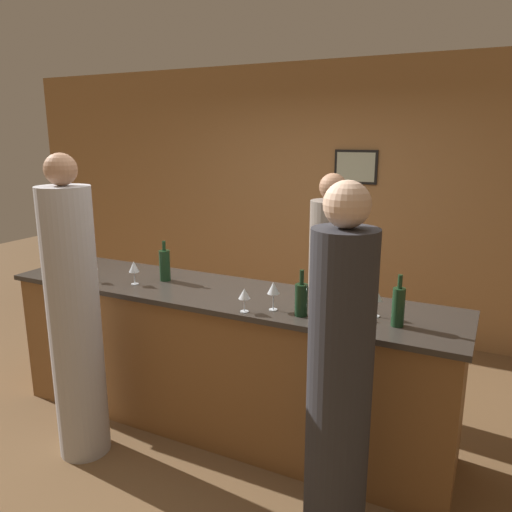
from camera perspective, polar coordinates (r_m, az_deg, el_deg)
name	(u,v)px	position (r m, az deg, el deg)	size (l,w,h in m)	color
ground_plane	(223,424)	(3.88, -3.77, -18.57)	(14.00, 14.00, 0.00)	brown
back_wall	(327,199)	(5.37, 8.10, 6.44)	(8.00, 0.08, 2.80)	#A37547
bar_counter	(222,359)	(3.63, -3.90, -11.70)	(3.24, 0.72, 1.02)	brown
bartender	(329,299)	(3.89, 8.32, -4.83)	(0.32, 0.32, 1.80)	gray
guest_0	(75,321)	(3.38, -20.03, -6.96)	(0.32, 0.32, 1.97)	#B2B2B7
guest_1	(339,386)	(2.53, 9.49, -14.45)	(0.32, 0.32, 1.88)	#2D2D33
wine_bottle_0	(165,265)	(3.71, -10.39, -1.01)	(0.08, 0.08, 0.30)	#19381E
wine_bottle_1	(398,306)	(2.90, 15.96, -5.53)	(0.07, 0.07, 0.30)	#19381E
wine_bottle_2	(301,299)	(2.96, 5.20, -4.91)	(0.08, 0.08, 0.28)	black
wine_glass_0	(63,263)	(4.00, -21.19, -0.70)	(0.07, 0.07, 0.15)	silver
wine_glass_1	(134,267)	(3.65, -13.78, -1.26)	(0.07, 0.07, 0.17)	silver
wine_glass_2	(376,296)	(3.01, 13.60, -4.43)	(0.07, 0.07, 0.17)	silver
wine_glass_3	(244,294)	(3.01, -1.34, -4.41)	(0.07, 0.07, 0.15)	silver
wine_glass_4	(343,294)	(2.98, 9.91, -4.31)	(0.07, 0.07, 0.18)	silver
wine_glass_5	(273,289)	(3.03, 2.00, -3.76)	(0.08, 0.08, 0.18)	silver
wine_glass_6	(93,266)	(3.81, -18.13, -1.05)	(0.07, 0.07, 0.16)	silver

